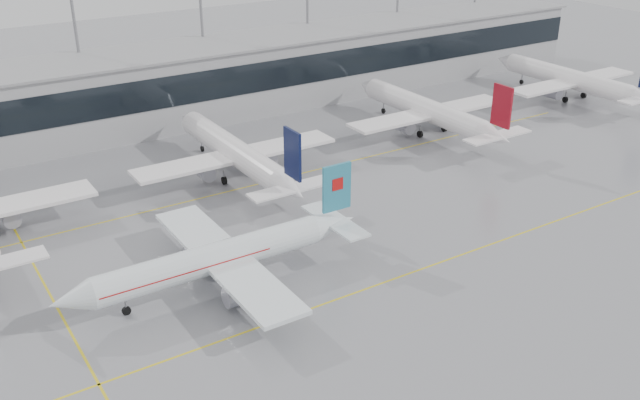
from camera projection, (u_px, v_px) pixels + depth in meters
ground at (381, 283)px, 75.09m from camera, size 320.00×320.00×0.00m
taxi_line_main at (381, 283)px, 75.09m from camera, size 120.00×0.25×0.01m
taxi_line_north at (250, 186)px, 97.97m from camera, size 120.00×0.25×0.01m
taxi_line_cross at (54, 302)px, 71.88m from camera, size 0.25×60.00×0.01m
terminal at (160, 89)px, 119.83m from camera, size 180.00×15.00×12.00m
terminal_glass at (176, 91)px, 113.43m from camera, size 180.00×0.20×5.00m
terminal_roof at (156, 52)px, 117.20m from camera, size 182.00×16.00×0.40m
light_masts at (143, 38)px, 121.29m from camera, size 156.40×1.00×22.60m
air_canada_jet at (223, 257)px, 73.62m from camera, size 34.09×26.53×10.48m
parked_jet_c at (236, 153)px, 99.21m from camera, size 29.64×36.96×11.72m
parked_jet_d at (429, 111)px, 116.30m from camera, size 29.64×36.96×11.72m
parked_jet_e at (572, 80)px, 133.40m from camera, size 29.64×36.96×11.72m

